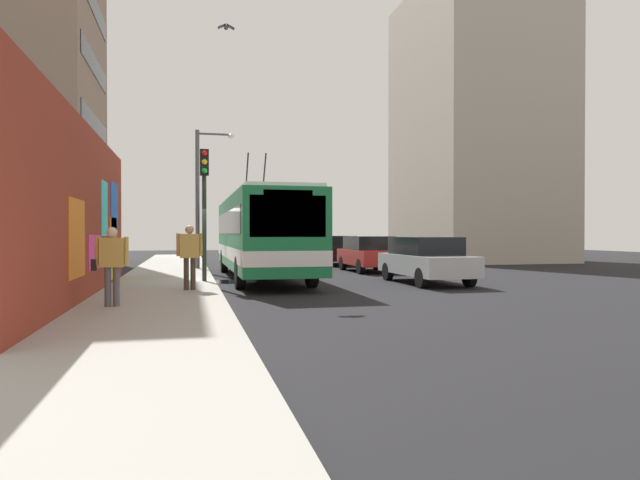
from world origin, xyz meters
The scene contains 16 objects.
ground_plane centered at (0.00, 0.00, 0.00)m, with size 80.00×80.00×0.00m, color black.
sidewalk_slab centered at (0.00, 1.60, 0.07)m, with size 48.00×3.20×0.15m, color #9E9B93.
graffiti_wall centered at (-4.30, 3.35, 2.16)m, with size 13.32×0.32×4.34m.
building_far_left centered at (13.44, 9.20, 10.83)m, with size 9.62×6.88×21.67m.
building_far_right centered at (13.42, -17.00, 8.52)m, with size 9.93×8.17×17.04m.
city_bus centered at (2.07, -1.80, 1.74)m, with size 11.84×2.53×4.90m.
parked_car_silver centered at (-1.22, -7.00, 0.83)m, with size 4.56×1.84×1.58m.
parked_car_red centered at (4.86, -7.00, 0.83)m, with size 4.17×1.87×1.58m.
parked_car_black centered at (10.46, -7.00, 0.83)m, with size 4.54×1.77×1.58m.
parked_car_champagne centered at (16.45, -7.00, 0.83)m, with size 4.53×1.85×1.58m.
pedestrian_at_curb centered at (-3.15, 0.83, 1.21)m, with size 0.24×0.70×1.78m.
pedestrian_near_wall centered at (-6.33, 2.45, 1.14)m, with size 0.23×0.75×1.68m.
traffic_light centered at (-0.45, 0.35, 3.03)m, with size 0.49×0.28×4.28m.
street_lamp centered at (6.59, 0.25, 3.71)m, with size 0.44×1.71×6.16m.
flying_pigeons centered at (-0.51, -0.35, 8.38)m, with size 0.32×0.54×0.16m.
curbside_puddle centered at (0.99, -0.60, 0.00)m, with size 1.84×1.84×0.00m, color black.
Camera 1 is at (-18.80, 0.87, 1.69)m, focal length 31.26 mm.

